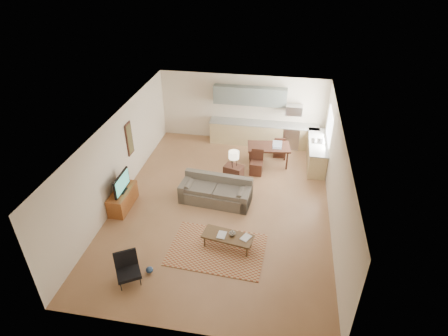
% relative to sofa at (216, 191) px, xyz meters
% --- Properties ---
extents(room, '(9.00, 9.00, 9.00)m').
position_rel_sofa_xyz_m(room, '(0.24, -0.13, 0.95)').
color(room, '#926440').
rests_on(room, ground).
extents(kitchen_counter_back, '(4.26, 0.64, 0.92)m').
position_rel_sofa_xyz_m(kitchen_counter_back, '(1.14, 4.05, 0.06)').
color(kitchen_counter_back, tan).
rests_on(kitchen_counter_back, ground).
extents(kitchen_counter_right, '(0.64, 2.26, 0.92)m').
position_rel_sofa_xyz_m(kitchen_counter_right, '(3.17, 2.87, 0.06)').
color(kitchen_counter_right, tan).
rests_on(kitchen_counter_right, ground).
extents(kitchen_range, '(0.62, 0.62, 0.90)m').
position_rel_sofa_xyz_m(kitchen_range, '(2.24, 4.05, 0.05)').
color(kitchen_range, '#A5A8AD').
rests_on(kitchen_range, ground).
extents(kitchen_microwave, '(0.62, 0.40, 0.35)m').
position_rel_sofa_xyz_m(kitchen_microwave, '(2.24, 4.07, 1.15)').
color(kitchen_microwave, '#A5A8AD').
rests_on(kitchen_microwave, room).
extents(upper_cabinets, '(2.80, 0.34, 0.70)m').
position_rel_sofa_xyz_m(upper_cabinets, '(0.54, 4.20, 1.55)').
color(upper_cabinets, slate).
rests_on(upper_cabinets, room).
extents(window_right, '(0.02, 1.40, 1.05)m').
position_rel_sofa_xyz_m(window_right, '(3.47, 2.87, 1.15)').
color(window_right, white).
rests_on(window_right, room).
extents(wall_art_left, '(0.06, 0.42, 1.10)m').
position_rel_sofa_xyz_m(wall_art_left, '(-2.97, 0.77, 1.15)').
color(wall_art_left, brown).
rests_on(wall_art_left, room).
extents(triptych, '(1.70, 0.04, 0.50)m').
position_rel_sofa_xyz_m(triptych, '(0.14, 4.34, 1.35)').
color(triptych, beige).
rests_on(triptych, room).
extents(rug, '(2.59, 1.87, 0.02)m').
position_rel_sofa_xyz_m(rug, '(0.45, -2.12, -0.39)').
color(rug, brown).
rests_on(rug, floor).
extents(sofa, '(2.37, 1.21, 0.79)m').
position_rel_sofa_xyz_m(sofa, '(0.00, 0.00, 0.00)').
color(sofa, '#5A5246').
rests_on(sofa, floor).
extents(coffee_table, '(1.42, 0.75, 0.41)m').
position_rel_sofa_xyz_m(coffee_table, '(0.71, -1.96, -0.19)').
color(coffee_table, '#4A331C').
rests_on(coffee_table, floor).
extents(book_a, '(0.28, 0.34, 0.03)m').
position_rel_sofa_xyz_m(book_a, '(0.44, -1.97, 0.02)').
color(book_a, maroon).
rests_on(book_a, coffee_table).
extents(book_b, '(0.47, 0.48, 0.02)m').
position_rel_sofa_xyz_m(book_b, '(1.10, -1.92, 0.02)').
color(book_b, navy).
rests_on(book_b, coffee_table).
extents(vase, '(0.22, 0.22, 0.18)m').
position_rel_sofa_xyz_m(vase, '(0.82, -1.92, 0.10)').
color(vase, black).
rests_on(vase, coffee_table).
extents(armchair, '(0.88, 0.88, 0.73)m').
position_rel_sofa_xyz_m(armchair, '(-1.44, -3.52, -0.03)').
color(armchair, black).
rests_on(armchair, floor).
extents(tv_credenza, '(0.49, 1.28, 0.59)m').
position_rel_sofa_xyz_m(tv_credenza, '(-2.75, -0.77, -0.10)').
color(tv_credenza, brown).
rests_on(tv_credenza, floor).
extents(tv, '(0.10, 0.98, 0.59)m').
position_rel_sofa_xyz_m(tv, '(-2.70, -0.77, 0.49)').
color(tv, black).
rests_on(tv, tv_credenza).
extents(console_table, '(0.69, 0.56, 0.70)m').
position_rel_sofa_xyz_m(console_table, '(0.41, 1.05, -0.05)').
color(console_table, '#3B1F15').
rests_on(console_table, floor).
extents(table_lamp, '(0.41, 0.41, 0.56)m').
position_rel_sofa_xyz_m(table_lamp, '(0.41, 1.05, 0.59)').
color(table_lamp, beige).
rests_on(table_lamp, console_table).
extents(dining_table, '(1.59, 1.05, 0.76)m').
position_rel_sofa_xyz_m(dining_table, '(1.45, 2.53, -0.02)').
color(dining_table, '#3B1F15').
rests_on(dining_table, floor).
extents(dining_chair_near, '(0.43, 0.45, 0.89)m').
position_rel_sofa_xyz_m(dining_chair_near, '(1.09, 1.83, 0.05)').
color(dining_chair_near, '#3B1F15').
rests_on(dining_chair_near, floor).
extents(dining_chair_far, '(0.42, 0.44, 0.84)m').
position_rel_sofa_xyz_m(dining_chair_far, '(1.81, 3.23, 0.02)').
color(dining_chair_far, '#3B1F15').
rests_on(dining_chair_far, floor).
extents(laptop, '(0.32, 0.24, 0.24)m').
position_rel_sofa_xyz_m(laptop, '(1.75, 2.43, 0.48)').
color(laptop, '#A5A8AD').
rests_on(laptop, dining_table).
extents(soap_bottle, '(0.13, 0.13, 0.19)m').
position_rel_sofa_xyz_m(soap_bottle, '(3.07, 2.81, 0.62)').
color(soap_bottle, beige).
rests_on(soap_bottle, kitchen_counter_right).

